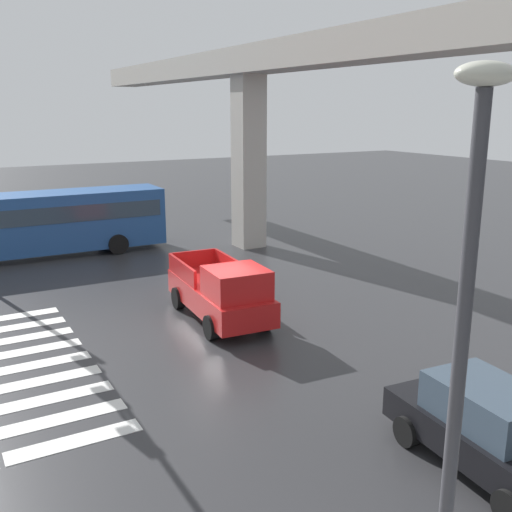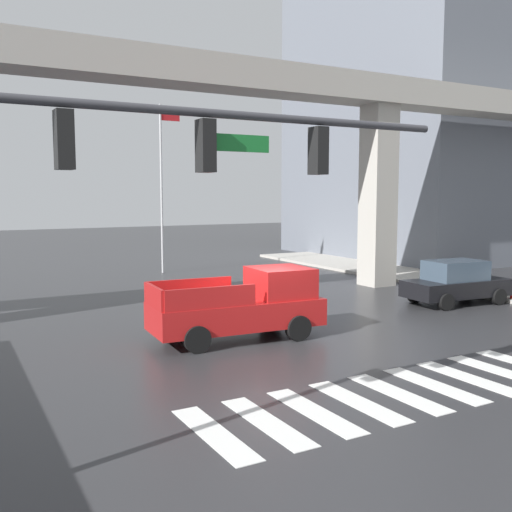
# 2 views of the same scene
# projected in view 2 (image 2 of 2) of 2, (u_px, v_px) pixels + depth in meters

# --- Properties ---
(ground_plane) EXTENTS (120.00, 120.00, 0.00)m
(ground_plane) POSITION_uv_depth(u_px,v_px,m) (267.00, 338.00, 17.58)
(ground_plane) COLOR #2D2D30
(crosswalk_stripes) EXTENTS (9.35, 2.80, 0.01)m
(crosswalk_stripes) POSITION_uv_depth(u_px,v_px,m) (397.00, 393.00, 12.73)
(crosswalk_stripes) COLOR silver
(crosswalk_stripes) RESTS_ON ground
(elevated_overpass) EXTENTS (58.83, 1.88, 9.58)m
(elevated_overpass) POSITION_uv_depth(u_px,v_px,m) (183.00, 93.00, 22.21)
(elevated_overpass) COLOR #ADA89E
(elevated_overpass) RESTS_ON ground
(sidewalk_east) EXTENTS (4.00, 36.00, 0.15)m
(sidewalk_east) POSITION_uv_depth(u_px,v_px,m) (502.00, 291.00, 25.74)
(sidewalk_east) COLOR #ADA89E
(sidewalk_east) RESTS_ON ground
(pickup_truck) EXTENTS (5.22, 2.35, 2.08)m
(pickup_truck) POSITION_uv_depth(u_px,v_px,m) (246.00, 306.00, 17.48)
(pickup_truck) COLOR red
(pickup_truck) RESTS_ON ground
(sedan_black) EXTENTS (4.43, 2.22, 1.72)m
(sedan_black) POSITION_uv_depth(u_px,v_px,m) (456.00, 282.00, 23.01)
(sedan_black) COLOR black
(sedan_black) RESTS_ON ground
(traffic_signal_mast) EXTENTS (8.69, 0.32, 6.20)m
(traffic_signal_mast) POSITION_uv_depth(u_px,v_px,m) (137.00, 178.00, 8.87)
(traffic_signal_mast) COLOR #38383D
(traffic_signal_mast) RESTS_ON ground
(flagpole) EXTENTS (1.16, 0.12, 9.08)m
(flagpole) POSITION_uv_depth(u_px,v_px,m) (163.00, 175.00, 31.69)
(flagpole) COLOR silver
(flagpole) RESTS_ON ground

